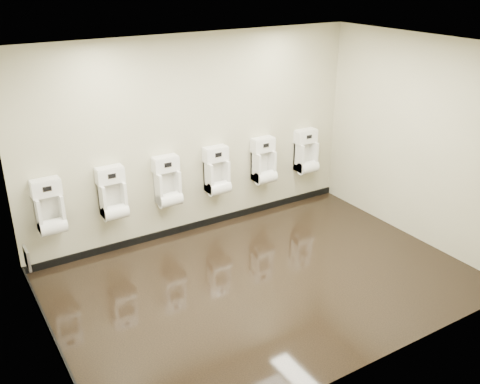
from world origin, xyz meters
The scene contains 16 objects.
ground centered at (0.00, 0.00, 0.00)m, with size 5.00×3.50×0.00m, color black.
ceiling centered at (0.00, 0.00, 2.80)m, with size 5.00×3.50×0.00m, color white.
back_wall centered at (0.00, 1.75, 1.40)m, with size 5.00×0.02×2.80m, color #B8B494.
front_wall centered at (0.00, -1.75, 1.40)m, with size 5.00×0.02×2.80m, color #B8B494.
left_wall centered at (-2.50, 0.00, 1.40)m, with size 0.02×3.50×2.80m, color #B8B494.
right_wall centered at (2.50, 0.00, 1.40)m, with size 0.02×3.50×2.80m, color #B8B494.
tile_overlay_left centered at (-2.50, 0.00, 1.40)m, with size 0.01×3.50×2.80m, color silver.
skirting_back centered at (0.00, 1.74, 0.05)m, with size 5.00×0.02×0.10m, color black.
skirting_left centered at (-2.49, 0.00, 0.05)m, with size 0.02×3.50×0.10m, color black.
access_panel centered at (-2.48, 1.20, 0.50)m, with size 0.04×0.25×0.25m.
urinal_0 centered at (-2.08, 1.63, 0.83)m, with size 0.37×0.27×0.68m.
urinal_1 centered at (-1.28, 1.63, 0.83)m, with size 0.37×0.27×0.68m.
urinal_2 centered at (-0.51, 1.63, 0.83)m, with size 0.37×0.27×0.68m.
urinal_3 centered at (0.27, 1.63, 0.83)m, with size 0.37×0.27×0.68m.
urinal_4 centered at (1.07, 1.63, 0.83)m, with size 0.37×0.27×0.68m.
urinal_5 centered at (1.88, 1.63, 0.83)m, with size 0.37×0.27×0.68m.
Camera 1 is at (-3.18, -4.62, 3.62)m, focal length 40.00 mm.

